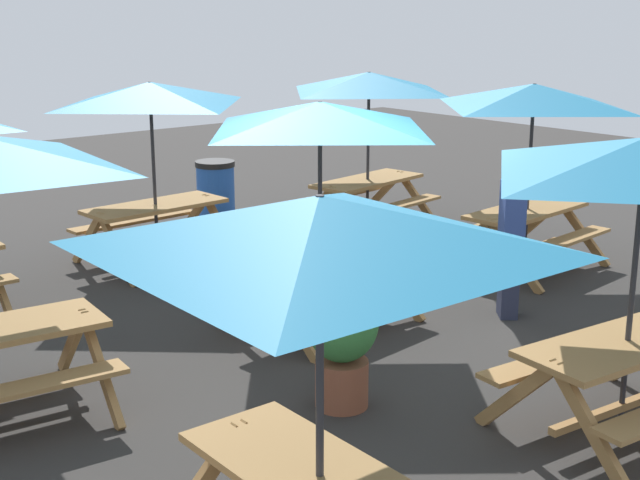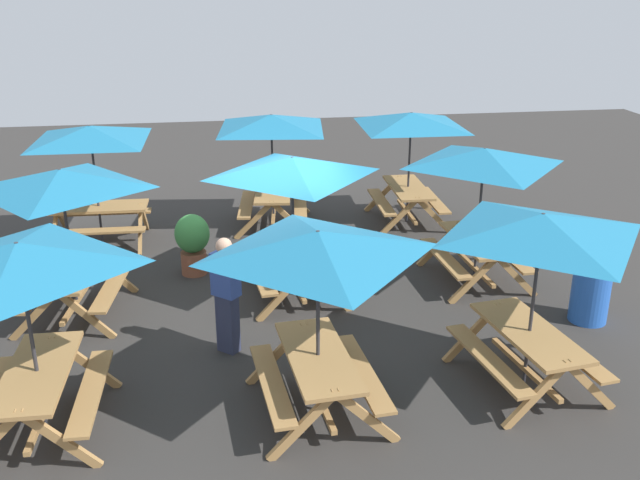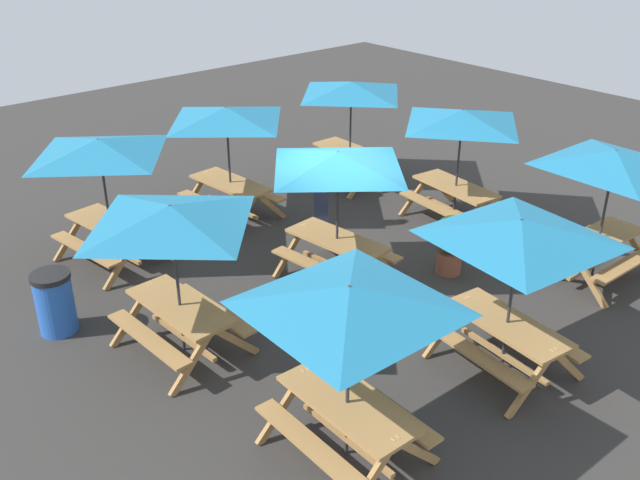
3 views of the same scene
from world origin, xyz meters
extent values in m
plane|color=#33302D|center=(0.00, 0.00, 0.00)|extent=(29.22, 29.22, 0.00)
cube|color=#A87A44|center=(-0.08, 0.31, 0.74)|extent=(1.86, 0.88, 0.05)
cube|color=#A87A44|center=(-0.03, -0.24, 0.45)|extent=(1.82, 0.44, 0.04)
cube|color=#A87A44|center=(-0.14, 0.86, 0.45)|extent=(1.82, 0.44, 0.04)
cube|color=#A87A44|center=(-0.82, -0.13, 0.37)|extent=(0.14, 0.80, 0.81)
cube|color=#A87A44|center=(-0.89, 0.59, 0.37)|extent=(0.14, 0.80, 0.81)
cube|color=#A87A44|center=(0.73, 0.03, 0.37)|extent=(0.14, 0.80, 0.81)
cube|color=#A87A44|center=(0.66, 0.75, 0.37)|extent=(0.14, 0.80, 0.81)
cube|color=#A87A44|center=(-0.08, 0.31, 0.22)|extent=(1.56, 0.23, 0.06)
cylinder|color=#2D2D33|center=(-0.08, 0.31, 1.15)|extent=(0.04, 0.04, 2.30)
pyramid|color=teal|center=(-0.08, 0.31, 2.16)|extent=(2.19, 2.19, 0.28)
cube|color=#A87A44|center=(-0.20, 3.41, 0.74)|extent=(1.83, 0.78, 0.05)
cube|color=#A87A44|center=(-0.18, 2.86, 0.45)|extent=(1.81, 0.35, 0.04)
cube|color=#A87A44|center=(-0.23, 3.96, 0.45)|extent=(1.81, 0.35, 0.04)
cube|color=#A87A44|center=(-0.96, 3.01, 0.37)|extent=(0.10, 0.80, 0.81)
cube|color=#A87A44|center=(-1.00, 3.74, 0.37)|extent=(0.10, 0.80, 0.81)
cube|color=#A87A44|center=(0.60, 3.09, 0.37)|extent=(0.10, 0.80, 0.81)
cube|color=#A87A44|center=(0.56, 3.82, 0.37)|extent=(0.10, 0.80, 0.81)
cube|color=#A87A44|center=(-0.20, 3.41, 0.22)|extent=(1.56, 0.14, 0.06)
cylinder|color=#2D2D33|center=(-0.20, 3.41, 1.15)|extent=(0.04, 0.04, 2.30)
pyramid|color=teal|center=(-0.20, 3.41, 2.16)|extent=(2.09, 2.09, 0.28)
cube|color=#A87A44|center=(-3.31, 3.06, 0.74)|extent=(1.82, 0.75, 0.05)
cube|color=#A87A44|center=(-3.32, 2.52, 0.45)|extent=(1.81, 0.31, 0.04)
cube|color=#A87A44|center=(-3.29, 3.61, 0.45)|extent=(1.81, 0.31, 0.04)
cube|color=#A87A44|center=(-4.09, 2.72, 0.37)|extent=(0.08, 0.80, 0.81)
cube|color=#A87A44|center=(-2.53, 2.68, 0.37)|extent=(0.08, 0.80, 0.81)
cube|color=#A87A44|center=(-2.52, 3.41, 0.37)|extent=(0.08, 0.80, 0.81)
cube|color=#A87A44|center=(-3.31, 3.06, 0.22)|extent=(1.56, 0.11, 0.06)
cylinder|color=#2D2D33|center=(-3.31, 3.06, 1.15)|extent=(0.04, 0.04, 2.30)
pyramid|color=teal|center=(-3.31, 3.06, 2.16)|extent=(2.83, 2.83, 0.28)
cube|color=#A87A44|center=(3.08, -2.95, 0.74)|extent=(1.81, 0.73, 0.05)
cube|color=#A87A44|center=(3.07, -3.50, 0.45)|extent=(1.80, 0.29, 0.04)
cube|color=#A87A44|center=(3.09, -2.40, 0.45)|extent=(1.80, 0.29, 0.04)
cube|color=#A87A44|center=(2.30, -3.30, 0.37)|extent=(0.08, 0.80, 0.81)
cube|color=#A87A44|center=(2.31, -2.57, 0.37)|extent=(0.08, 0.80, 0.81)
cube|color=#A87A44|center=(3.86, -3.33, 0.37)|extent=(0.08, 0.80, 0.81)
cube|color=#A87A44|center=(3.87, -2.60, 0.37)|extent=(0.08, 0.80, 0.81)
cube|color=#A87A44|center=(3.08, -2.95, 0.22)|extent=(1.56, 0.10, 0.06)
cylinder|color=#2D2D33|center=(3.08, -2.95, 1.15)|extent=(0.04, 0.04, 2.30)
pyramid|color=teal|center=(3.08, -2.95, 2.16)|extent=(2.04, 2.04, 0.28)
cube|color=#A87A44|center=(-3.50, 0.28, 0.74)|extent=(1.87, 0.90, 0.05)
cube|color=#A87A44|center=(-3.57, -0.26, 0.45)|extent=(1.82, 0.47, 0.04)
cube|color=#A87A44|center=(-3.44, 0.83, 0.45)|extent=(1.82, 0.47, 0.04)
cube|color=#A87A44|center=(-4.32, 0.01, 0.37)|extent=(0.15, 0.80, 0.81)
cube|color=#A87A44|center=(-4.24, 0.74, 0.37)|extent=(0.15, 0.80, 0.81)
cube|color=#A87A44|center=(-2.77, -0.17, 0.37)|extent=(0.15, 0.80, 0.81)
cube|color=#A87A44|center=(-2.69, 0.56, 0.37)|extent=(0.15, 0.80, 0.81)
cube|color=#A87A44|center=(-3.50, 0.28, 0.22)|extent=(1.56, 0.25, 0.06)
cylinder|color=#2D2D33|center=(-3.50, 0.28, 1.15)|extent=(0.04, 0.04, 2.30)
pyramid|color=teal|center=(-3.50, 0.28, 2.16)|extent=(2.81, 2.81, 0.28)
cube|color=#A87A44|center=(3.20, 0.22, 0.74)|extent=(1.85, 0.85, 0.05)
cube|color=#A87A44|center=(3.25, -0.33, 0.45)|extent=(1.82, 0.41, 0.04)
cube|color=#A87A44|center=(3.16, 0.77, 0.45)|extent=(1.82, 0.41, 0.04)
cube|color=#A87A44|center=(2.46, -0.21, 0.37)|extent=(0.13, 0.80, 0.81)
cube|color=#A87A44|center=(2.39, 0.51, 0.37)|extent=(0.13, 0.80, 0.81)
cube|color=#A87A44|center=(4.01, -0.08, 0.37)|extent=(0.13, 0.80, 0.81)
cube|color=#A87A44|center=(3.95, 0.65, 0.37)|extent=(0.13, 0.80, 0.81)
cube|color=#A87A44|center=(3.20, 0.22, 0.22)|extent=(1.56, 0.20, 0.06)
cylinder|color=#2D2D33|center=(3.20, 0.22, 1.15)|extent=(0.04, 0.04, 2.30)
pyramid|color=teal|center=(3.20, 0.22, 2.16)|extent=(2.17, 2.17, 0.28)
cube|color=#A87A44|center=(3.01, 2.91, 0.74)|extent=(1.88, 0.94, 0.05)
cube|color=#A87A44|center=(3.09, 2.36, 0.45)|extent=(1.82, 0.51, 0.04)
cube|color=#A87A44|center=(2.93, 3.45, 0.45)|extent=(1.82, 0.51, 0.04)
cube|color=#A87A44|center=(2.29, 2.44, 0.37)|extent=(0.17, 0.80, 0.81)
cube|color=#A87A44|center=(2.19, 3.16, 0.37)|extent=(0.17, 0.80, 0.81)
cube|color=#A87A44|center=(3.83, 2.66, 0.37)|extent=(0.17, 0.80, 0.81)
cube|color=#A87A44|center=(3.73, 3.38, 0.37)|extent=(0.17, 0.80, 0.81)
cube|color=#A87A44|center=(3.01, 2.91, 0.22)|extent=(1.55, 0.29, 0.06)
cylinder|color=#2D2D33|center=(3.01, 2.91, 1.15)|extent=(0.04, 0.04, 2.30)
pyramid|color=teal|center=(3.01, 2.91, 2.16)|extent=(2.26, 2.26, 0.28)
cube|color=#A87A44|center=(0.13, -3.05, 0.74)|extent=(1.87, 0.89, 0.05)
cube|color=#A87A44|center=(0.07, -3.60, 0.45)|extent=(1.82, 0.46, 0.04)
cube|color=#A87A44|center=(0.19, -2.51, 0.45)|extent=(1.82, 0.46, 0.04)
cube|color=#A87A44|center=(-0.69, -3.33, 0.37)|extent=(0.15, 0.80, 0.81)
cube|color=#A87A44|center=(-0.61, -2.61, 0.37)|extent=(0.15, 0.80, 0.81)
cube|color=#A87A44|center=(0.86, -3.50, 0.37)|extent=(0.15, 0.80, 0.81)
cube|color=#A87A44|center=(0.94, -2.78, 0.37)|extent=(0.15, 0.80, 0.81)
cube|color=#A87A44|center=(0.13, -3.05, 0.22)|extent=(1.56, 0.24, 0.06)
cylinder|color=#2D2D33|center=(0.13, -3.05, 1.15)|extent=(0.04, 0.04, 2.30)
pyramid|color=teal|center=(0.13, -3.05, 2.16)|extent=(2.21, 2.21, 0.28)
cube|color=#A87A44|center=(-2.94, -3.09, 0.74)|extent=(0.74, 1.82, 0.05)
cube|color=#A87A44|center=(-2.39, -3.10, 0.45)|extent=(0.30, 1.81, 0.04)
cube|color=#A87A44|center=(-3.49, -3.07, 0.45)|extent=(0.30, 1.81, 0.04)
cube|color=#A87A44|center=(-2.59, -3.87, 0.37)|extent=(0.80, 0.08, 0.81)
cube|color=#A87A44|center=(-3.32, -3.86, 0.37)|extent=(0.80, 0.08, 0.81)
cube|color=#A87A44|center=(-2.55, -2.32, 0.37)|extent=(0.80, 0.08, 0.81)
cube|color=#A87A44|center=(-3.28, -2.30, 0.37)|extent=(0.80, 0.08, 0.81)
cube|color=#A87A44|center=(-2.94, -3.09, 0.22)|extent=(0.11, 1.56, 0.06)
cylinder|color=#2D2D33|center=(-2.94, -3.09, 1.15)|extent=(0.04, 0.04, 2.30)
pyramid|color=teal|center=(-2.94, -3.09, 2.16)|extent=(2.83, 2.83, 0.28)
cylinder|color=blue|center=(1.48, 4.58, 0.45)|extent=(0.56, 0.56, 0.90)
cylinder|color=black|center=(1.48, 4.58, 0.94)|extent=(0.59, 0.59, 0.08)
cylinder|color=#935138|center=(-1.21, -1.31, 0.20)|extent=(0.44, 0.44, 0.40)
ellipsoid|color=#3D8C42|center=(-1.21, -1.31, 0.74)|extent=(0.60, 0.60, 0.67)
cube|color=#2D334C|center=(1.59, -0.79, 0.42)|extent=(0.32, 0.33, 0.85)
cube|color=#334C99|center=(1.59, -0.79, 1.15)|extent=(0.40, 0.42, 0.60)
sphere|color=tan|center=(1.59, -0.79, 1.56)|extent=(0.22, 0.22, 0.22)
camera|label=1|loc=(-5.70, -6.38, 3.20)|focal=50.00mm
camera|label=2|loc=(10.40, -0.84, 4.96)|focal=40.00mm
camera|label=3|loc=(-8.00, 7.55, 6.06)|focal=40.00mm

